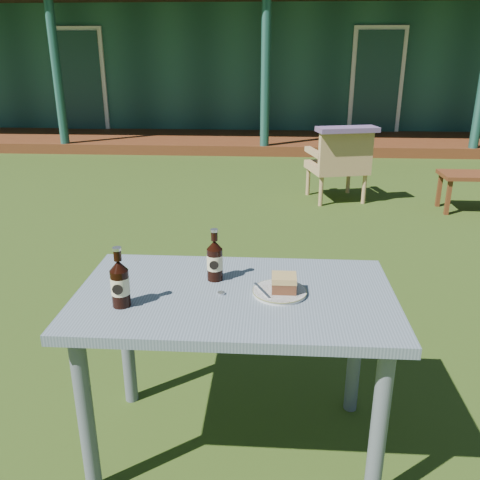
# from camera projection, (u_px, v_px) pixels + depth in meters

# --- Properties ---
(ground) EXTENTS (80.00, 80.00, 0.00)m
(ground) POSITION_uv_depth(u_px,v_px,m) (251.00, 284.00, 3.66)
(ground) COLOR #334916
(pavilion) EXTENTS (15.80, 8.30, 3.45)m
(pavilion) POSITION_uv_depth(u_px,v_px,m) (269.00, 50.00, 11.88)
(pavilion) COLOR #1B483D
(pavilion) RESTS_ON ground
(cafe_table) EXTENTS (1.20, 0.70, 0.72)m
(cafe_table) POSITION_uv_depth(u_px,v_px,m) (235.00, 316.00, 1.95)
(cafe_table) COLOR slate
(cafe_table) RESTS_ON ground
(plate) EXTENTS (0.20, 0.20, 0.01)m
(plate) POSITION_uv_depth(u_px,v_px,m) (280.00, 292.00, 1.90)
(plate) COLOR silver
(plate) RESTS_ON cafe_table
(cake_slice) EXTENTS (0.09, 0.09, 0.06)m
(cake_slice) POSITION_uv_depth(u_px,v_px,m) (284.00, 283.00, 1.89)
(cake_slice) COLOR #58301C
(cake_slice) RESTS_ON plate
(fork) EXTENTS (0.07, 0.13, 0.00)m
(fork) POSITION_uv_depth(u_px,v_px,m) (262.00, 291.00, 1.89)
(fork) COLOR silver
(fork) RESTS_ON plate
(cola_bottle_near) EXTENTS (0.06, 0.06, 0.21)m
(cola_bottle_near) POSITION_uv_depth(u_px,v_px,m) (215.00, 260.00, 1.99)
(cola_bottle_near) COLOR black
(cola_bottle_near) RESTS_ON cafe_table
(cola_bottle_far) EXTENTS (0.07, 0.07, 0.22)m
(cola_bottle_far) POSITION_uv_depth(u_px,v_px,m) (120.00, 283.00, 1.79)
(cola_bottle_far) COLOR black
(cola_bottle_far) RESTS_ON cafe_table
(bottle_cap) EXTENTS (0.03, 0.03, 0.01)m
(bottle_cap) POSITION_uv_depth(u_px,v_px,m) (221.00, 293.00, 1.90)
(bottle_cap) COLOR silver
(bottle_cap) RESTS_ON cafe_table
(armchair_left) EXTENTS (0.70, 0.67, 0.79)m
(armchair_left) POSITION_uv_depth(u_px,v_px,m) (339.00, 162.00, 5.53)
(armchair_left) COLOR tan
(armchair_left) RESTS_ON ground
(floral_throw) EXTENTS (0.67, 0.38, 0.05)m
(floral_throw) POSITION_uv_depth(u_px,v_px,m) (347.00, 129.00, 5.26)
(floral_throw) COLOR #624973
(floral_throw) RESTS_ON armchair_left
(side_table) EXTENTS (0.60, 0.40, 0.40)m
(side_table) POSITION_uv_depth(u_px,v_px,m) (471.00, 179.00, 5.21)
(side_table) COLOR #5D2E16
(side_table) RESTS_ON ground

